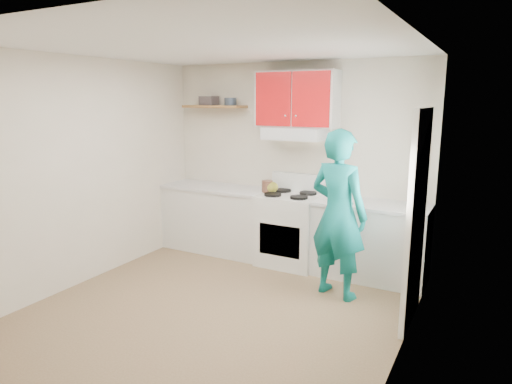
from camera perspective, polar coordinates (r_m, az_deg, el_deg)
The scene contains 21 objects.
floor at distance 4.84m, azimuth -4.80°, elevation -14.48°, with size 3.80×3.80×0.00m, color brown.
ceiling at distance 4.37m, azimuth -5.41°, elevation 17.80°, with size 3.60×3.80×0.04m, color white.
back_wall at distance 6.08m, azimuth 4.79°, elevation 3.79°, with size 3.60×0.04×2.60m, color beige.
front_wall at distance 3.07m, azimuth -25.02°, elevation -5.14°, with size 3.60×0.04×2.60m, color beige.
left_wall at distance 5.61m, azimuth -20.68°, elevation 2.41°, with size 0.04×3.80×2.60m, color beige.
right_wall at distance 3.77m, azimuth 18.47°, elevation -1.65°, with size 0.04×3.80×2.60m, color beige.
door at distance 4.51m, azimuth 19.50°, elevation -3.19°, with size 0.05×0.85×2.05m, color white.
door_glass at distance 4.43m, azimuth 19.52°, elevation 2.17°, with size 0.01×0.55×0.95m, color white.
counter_left at distance 6.48m, azimuth -4.89°, elevation -3.41°, with size 1.52×0.60×0.90m, color silver.
counter_right at distance 5.63m, azimuth 14.15°, elevation -6.05°, with size 1.32×0.60×0.90m, color silver.
stove at distance 5.93m, azimuth 4.28°, elevation -4.73°, with size 0.76×0.65×0.92m, color white.
range_hood at distance 5.80m, azimuth 4.90°, elevation 7.33°, with size 0.76×0.44×0.15m, color silver.
upper_cabinets at distance 5.83m, azimuth 5.19°, elevation 11.53°, with size 1.02×0.33×0.70m, color #B91011.
shelf at distance 6.44m, azimuth -5.23°, elevation 10.65°, with size 0.90×0.30×0.04m, color brown.
books at distance 6.53m, azimuth -5.93°, elevation 11.34°, with size 0.24×0.17×0.12m, color #463E41.
tin at distance 6.27m, azimuth -3.23°, elevation 11.27°, with size 0.17×0.17×0.10m, color #333D4C.
kettle at distance 5.94m, azimuth 2.03°, elevation 0.61°, with size 0.17×0.17×0.14m, color olive.
crock at distance 5.96m, azimuth 1.42°, elevation 0.62°, with size 0.15×0.15×0.17m, color #543325.
cutting_board at distance 5.50m, azimuth 12.51°, elevation -1.44°, with size 0.28×0.20×0.02m, color olive.
silicone_mat at distance 5.36m, azimuth 17.79°, elevation -2.13°, with size 0.30×0.25×0.01m, color red.
person at distance 4.93m, azimuth 10.30°, elevation -2.79°, with size 0.67×0.44×1.83m, color #0C7472.
Camera 1 is at (2.39, -3.63, 2.13)m, focal length 31.84 mm.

